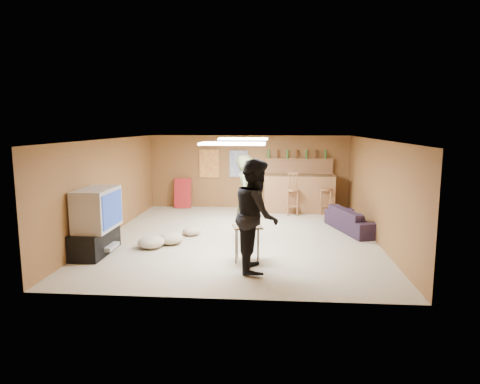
# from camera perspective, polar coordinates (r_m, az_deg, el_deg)

# --- Properties ---
(ground) EXTENTS (7.00, 7.00, 0.00)m
(ground) POSITION_cam_1_polar(r_m,az_deg,el_deg) (9.74, -0.09, -6.00)
(ground) COLOR tan
(ground) RESTS_ON ground
(ceiling) EXTENTS (6.00, 7.00, 0.02)m
(ceiling) POSITION_cam_1_polar(r_m,az_deg,el_deg) (9.42, -0.10, 7.04)
(ceiling) COLOR silver
(ceiling) RESTS_ON ground
(wall_back) EXTENTS (6.00, 0.02, 2.20)m
(wall_back) POSITION_cam_1_polar(r_m,az_deg,el_deg) (12.98, 1.16, 2.69)
(wall_back) COLOR brown
(wall_back) RESTS_ON ground
(wall_front) EXTENTS (6.00, 0.02, 2.20)m
(wall_front) POSITION_cam_1_polar(r_m,az_deg,el_deg) (6.10, -2.77, -4.46)
(wall_front) COLOR brown
(wall_front) RESTS_ON ground
(wall_left) EXTENTS (0.02, 7.00, 2.20)m
(wall_left) POSITION_cam_1_polar(r_m,az_deg,el_deg) (10.21, -17.13, 0.59)
(wall_left) COLOR brown
(wall_left) RESTS_ON ground
(wall_right) EXTENTS (0.02, 7.00, 2.20)m
(wall_right) POSITION_cam_1_polar(r_m,az_deg,el_deg) (9.75, 17.77, 0.18)
(wall_right) COLOR brown
(wall_right) RESTS_ON ground
(tv_stand) EXTENTS (0.55, 1.30, 0.50)m
(tv_stand) POSITION_cam_1_polar(r_m,az_deg,el_deg) (8.91, -18.75, -6.26)
(tv_stand) COLOR black
(tv_stand) RESTS_ON ground
(dvd_box) EXTENTS (0.35, 0.50, 0.08)m
(dvd_box) POSITION_cam_1_polar(r_m,az_deg,el_deg) (8.85, -17.40, -6.96)
(dvd_box) COLOR #B2B2B7
(dvd_box) RESTS_ON tv_stand
(tv_body) EXTENTS (0.60, 1.10, 0.80)m
(tv_body) POSITION_cam_1_polar(r_m,az_deg,el_deg) (8.74, -18.54, -2.16)
(tv_body) COLOR #B2B2B7
(tv_body) RESTS_ON tv_stand
(tv_screen) EXTENTS (0.02, 0.95, 0.65)m
(tv_screen) POSITION_cam_1_polar(r_m,az_deg,el_deg) (8.62, -16.64, -2.22)
(tv_screen) COLOR navy
(tv_screen) RESTS_ON tv_body
(bar_counter) EXTENTS (2.00, 0.60, 1.10)m
(bar_counter) POSITION_cam_1_polar(r_m,az_deg,el_deg) (12.51, 7.87, -0.17)
(bar_counter) COLOR brown
(bar_counter) RESTS_ON ground
(bar_lip) EXTENTS (2.10, 0.12, 0.05)m
(bar_lip) POSITION_cam_1_polar(r_m,az_deg,el_deg) (12.19, 8.00, 2.20)
(bar_lip) COLOR #3B2612
(bar_lip) RESTS_ON bar_counter
(bar_shelf) EXTENTS (2.00, 0.18, 0.05)m
(bar_shelf) POSITION_cam_1_polar(r_m,az_deg,el_deg) (12.84, 7.85, 4.34)
(bar_shelf) COLOR brown
(bar_shelf) RESTS_ON bar_backing
(bar_backing) EXTENTS (2.00, 0.14, 0.60)m
(bar_backing) POSITION_cam_1_polar(r_m,az_deg,el_deg) (12.89, 7.82, 3.01)
(bar_backing) COLOR brown
(bar_backing) RESTS_ON bar_counter
(poster_left) EXTENTS (0.60, 0.03, 0.85)m
(poster_left) POSITION_cam_1_polar(r_m,az_deg,el_deg) (13.04, -4.13, 3.81)
(poster_left) COLOR #BF3F26
(poster_left) RESTS_ON wall_back
(poster_right) EXTENTS (0.55, 0.03, 0.80)m
(poster_right) POSITION_cam_1_polar(r_m,az_deg,el_deg) (12.94, -0.18, 3.79)
(poster_right) COLOR #334C99
(poster_right) RESTS_ON wall_back
(folding_chair_stack) EXTENTS (0.50, 0.26, 0.91)m
(folding_chair_stack) POSITION_cam_1_polar(r_m,az_deg,el_deg) (13.14, -7.64, -0.17)
(folding_chair_stack) COLOR #B32123
(folding_chair_stack) RESTS_ON ground
(ceiling_panel_front) EXTENTS (1.20, 0.60, 0.04)m
(ceiling_panel_front) POSITION_cam_1_polar(r_m,az_deg,el_deg) (7.93, -0.98, 6.46)
(ceiling_panel_front) COLOR white
(ceiling_panel_front) RESTS_ON ceiling
(ceiling_panel_back) EXTENTS (1.20, 0.60, 0.04)m
(ceiling_panel_back) POSITION_cam_1_polar(r_m,az_deg,el_deg) (10.61, 0.43, 7.09)
(ceiling_panel_back) COLOR white
(ceiling_panel_back) RESTS_ON ceiling
(person_olive) EXTENTS (0.54, 0.75, 1.90)m
(person_olive) POSITION_cam_1_polar(r_m,az_deg,el_deg) (9.06, 0.94, -1.00)
(person_olive) COLOR #5E663B
(person_olive) RESTS_ON ground
(person_black) EXTENTS (0.82, 1.01, 1.95)m
(person_black) POSITION_cam_1_polar(r_m,az_deg,el_deg) (7.38, 2.18, -3.10)
(person_black) COLOR black
(person_black) RESTS_ON ground
(sofa) EXTENTS (1.24, 2.00, 0.55)m
(sofa) POSITION_cam_1_polar(r_m,az_deg,el_deg) (10.57, 15.03, -3.60)
(sofa) COLOR black
(sofa) RESTS_ON ground
(tray_table) EXTENTS (0.60, 0.52, 0.68)m
(tray_table) POSITION_cam_1_polar(r_m,az_deg,el_deg) (7.96, 0.98, -6.90)
(tray_table) COLOR #3B2612
(tray_table) RESTS_ON ground
(cup_red_near) EXTENTS (0.10, 0.10, 0.11)m
(cup_red_near) POSITION_cam_1_polar(r_m,az_deg,el_deg) (7.92, -0.02, -4.04)
(cup_red_near) COLOR #AD140B
(cup_red_near) RESTS_ON tray_table
(cup_red_far) EXTENTS (0.10, 0.10, 0.11)m
(cup_red_far) POSITION_cam_1_polar(r_m,az_deg,el_deg) (7.81, 1.67, -4.24)
(cup_red_far) COLOR #AD140B
(cup_red_far) RESTS_ON tray_table
(cup_blue) EXTENTS (0.08, 0.08, 0.10)m
(cup_blue) POSITION_cam_1_polar(r_m,az_deg,el_deg) (7.95, 1.88, -4.03)
(cup_blue) COLOR navy
(cup_blue) RESTS_ON tray_table
(bar_stool_left) EXTENTS (0.47, 0.47, 1.13)m
(bar_stool_left) POSITION_cam_1_polar(r_m,az_deg,el_deg) (12.05, 7.04, -0.43)
(bar_stool_left) COLOR brown
(bar_stool_left) RESTS_ON ground
(bar_stool_right) EXTENTS (0.44, 0.44, 1.09)m
(bar_stool_right) POSITION_cam_1_polar(r_m,az_deg,el_deg) (12.29, 11.30, -0.44)
(bar_stool_right) COLOR brown
(bar_stool_right) RESTS_ON ground
(cushion_near_tv) EXTENTS (0.70, 0.70, 0.24)m
(cushion_near_tv) POSITION_cam_1_polar(r_m,az_deg,el_deg) (9.28, -9.20, -6.10)
(cushion_near_tv) COLOR tan
(cushion_near_tv) RESTS_ON ground
(cushion_mid) EXTENTS (0.55, 0.55, 0.19)m
(cushion_mid) POSITION_cam_1_polar(r_m,az_deg,el_deg) (9.93, -6.47, -5.20)
(cushion_mid) COLOR tan
(cushion_mid) RESTS_ON ground
(cushion_far) EXTENTS (0.72, 0.72, 0.25)m
(cushion_far) POSITION_cam_1_polar(r_m,az_deg,el_deg) (9.05, -11.77, -6.56)
(cushion_far) COLOR tan
(cushion_far) RESTS_ON ground
(bottle_row) EXTENTS (1.76, 0.08, 0.26)m
(bottle_row) POSITION_cam_1_polar(r_m,az_deg,el_deg) (12.81, 7.60, 5.03)
(bottle_row) COLOR #3F7233
(bottle_row) RESTS_ON bar_shelf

